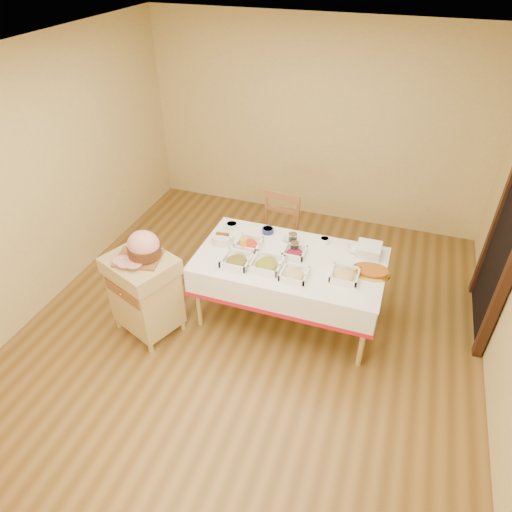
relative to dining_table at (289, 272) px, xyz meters
The scene contains 23 objects.
room_shell 0.82m from the dining_table, 135.00° to the right, with size 5.00×5.00×5.00m.
doorway 2.06m from the dining_table, 17.49° to the left, with size 0.09×1.10×2.20m.
dining_table is the anchor object (origin of this frame).
butcher_cart 1.43m from the dining_table, 153.73° to the right, with size 0.77×0.71×0.88m.
dining_chair 0.78m from the dining_table, 116.57° to the left, with size 0.48×0.46×0.99m.
ham_on_board 1.43m from the dining_table, 154.20° to the right, with size 0.43×0.41×0.28m.
serving_dish_a 0.56m from the dining_table, 151.13° to the right, with size 0.27×0.27×0.12m.
serving_dish_b 0.34m from the dining_table, 129.35° to the right, with size 0.29×0.29×0.12m.
serving_dish_c 0.35m from the dining_table, 66.99° to the right, with size 0.24×0.24×0.10m.
serving_dish_d 0.60m from the dining_table, 12.63° to the right, with size 0.25×0.25×0.10m.
serving_dish_e 0.49m from the dining_table, behind, with size 0.26×0.24×0.12m.
serving_dish_f 0.21m from the dining_table, 70.01° to the left, with size 0.22×0.21×0.10m.
small_bowl_left 0.83m from the dining_table, 156.50° to the left, with size 0.13×0.13×0.06m.
small_bowl_mid 0.54m from the dining_table, 133.34° to the left, with size 0.12×0.12×0.05m.
small_bowl_right 0.50m from the dining_table, 56.60° to the left, with size 0.10×0.10×0.05m.
bowl_white_imported 0.36m from the dining_table, 105.31° to the left, with size 0.15×0.15×0.04m, color white.
bowl_small_imported 0.69m from the dining_table, 30.32° to the left, with size 0.16×0.16×0.05m, color white.
preserve_jar_left 0.34m from the dining_table, 100.67° to the left, with size 0.09×0.09×0.12m.
preserve_jar_right 0.24m from the dining_table, 86.22° to the left, with size 0.09×0.09×0.11m.
mustard_bottle 0.53m from the dining_table, behind, with size 0.06×0.06×0.20m.
bread_basket 0.76m from the dining_table, behind, with size 0.22×0.22×0.10m.
plate_stack 0.81m from the dining_table, 25.26° to the left, with size 0.23×0.23×0.10m.
brass_platter 0.80m from the dining_table, ahead, with size 0.36×0.26×0.05m.
Camera 1 is at (1.16, -3.17, 3.39)m, focal length 32.00 mm.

